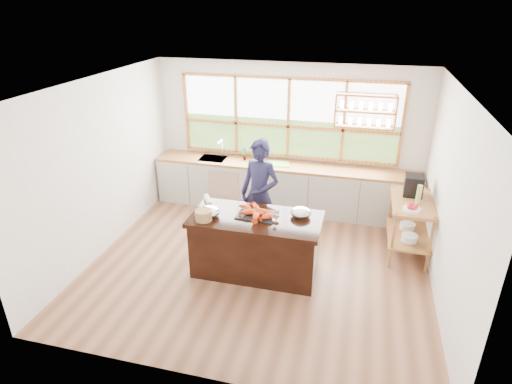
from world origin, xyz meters
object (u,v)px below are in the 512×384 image
(island, at_px, (256,245))
(wicker_basket, at_px, (204,215))
(cook, at_px, (260,194))
(espresso_machine, at_px, (414,185))

(island, height_order, wicker_basket, wicker_basket)
(island, height_order, cook, cook)
(espresso_machine, bearing_deg, wicker_basket, -147.82)
(cook, height_order, wicker_basket, cook)
(island, bearing_deg, cook, 99.73)
(espresso_machine, bearing_deg, cook, -163.03)
(wicker_basket, bearing_deg, island, 20.51)
(cook, bearing_deg, island, -63.85)
(cook, relative_size, wicker_basket, 7.69)
(espresso_machine, bearing_deg, island, -145.41)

